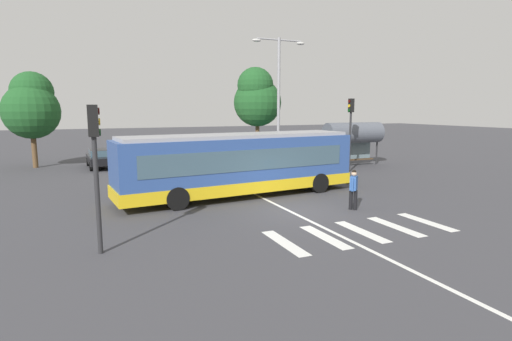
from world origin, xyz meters
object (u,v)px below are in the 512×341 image
parked_car_red (175,153)px  parked_car_white (208,152)px  parked_car_silver (239,151)px  background_tree_left (31,106)px  background_tree_right (257,98)px  city_transit_bus (240,164)px  parked_car_black (102,157)px  pedestrian_crossing_street (354,187)px  traffic_light_near_corner (95,155)px  bus_stop_shelter (353,134)px  traffic_light_far_corner (350,123)px  twin_arm_street_lamp (279,91)px  parked_car_champagne (141,155)px  parked_car_teal (268,150)px

parked_car_red → parked_car_white: 2.67m
parked_car_red → parked_car_silver: size_ratio=1.00×
parked_car_white → background_tree_left: (-12.51, 1.84, 3.70)m
parked_car_white → background_tree_right: 6.77m
parked_car_red → parked_car_white: size_ratio=1.00×
city_transit_bus → parked_car_red: size_ratio=2.69×
parked_car_black → pedestrian_crossing_street: bearing=-62.3°
traffic_light_near_corner → parked_car_red: bearing=71.7°
bus_stop_shelter → background_tree_right: (-4.42, 7.93, 2.80)m
pedestrian_crossing_street → background_tree_left: bearing=124.8°
pedestrian_crossing_street → traffic_light_far_corner: (6.17, 8.68, 2.33)m
background_tree_left → bus_stop_shelter: bearing=-21.1°
twin_arm_street_lamp → parked_car_champagne: bearing=141.1°
parked_car_champagne → background_tree_left: background_tree_left is taller
parked_car_silver → background_tree_left: 15.73m
city_transit_bus → traffic_light_near_corner: traffic_light_near_corner is taller
city_transit_bus → parked_car_black: city_transit_bus is taller
parked_car_red → parked_car_teal: same height
parked_car_black → parked_car_white: (8.09, 0.23, 0.00)m
parked_car_red → traffic_light_far_corner: 13.77m
pedestrian_crossing_street → traffic_light_near_corner: traffic_light_near_corner is taller
pedestrian_crossing_street → background_tree_right: size_ratio=0.22×
pedestrian_crossing_street → parked_car_champagne: 18.81m
parked_car_red → traffic_light_far_corner: size_ratio=0.92×
parked_car_white → parked_car_silver: 2.65m
parked_car_teal → background_tree_right: size_ratio=0.58×
parked_car_white → background_tree_right: bearing=15.2°
parked_car_white → background_tree_left: size_ratio=0.66×
pedestrian_crossing_street → parked_car_white: pedestrian_crossing_street is taller
parked_car_black → parked_car_silver: 10.73m
parked_car_black → parked_car_champagne: 2.86m
parked_car_black → parked_car_teal: 13.48m
parked_car_red → twin_arm_street_lamp: bearing=-50.3°
parked_car_white → parked_car_black: bearing=-178.3°
parked_car_white → traffic_light_near_corner: size_ratio=1.04×
parked_car_black → bus_stop_shelter: bus_stop_shelter is taller
parked_car_champagne → traffic_light_far_corner: 15.63m
parked_car_champagne → traffic_light_near_corner: 19.52m
parked_car_black → parked_car_silver: same height
city_transit_bus → parked_car_teal: bearing=59.6°
parked_car_red → bus_stop_shelter: bus_stop_shelter is taller
bus_stop_shelter → pedestrian_crossing_street: bearing=-126.6°
parked_car_white → bus_stop_shelter: bearing=-35.2°
pedestrian_crossing_street → traffic_light_near_corner: (-10.09, -1.32, 1.98)m
parked_car_silver → traffic_light_near_corner: 22.22m
parked_car_champagne → traffic_light_near_corner: bearing=-101.2°
parked_car_red → background_tree_left: bearing=170.5°
city_transit_bus → background_tree_left: size_ratio=1.76×
parked_car_black → traffic_light_far_corner: 17.87m
parked_car_champagne → traffic_light_near_corner: (-3.77, -19.03, 2.18)m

